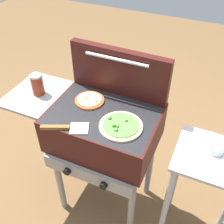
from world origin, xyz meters
The scene contains 9 objects.
ground_plane centered at (0.00, 0.00, 0.00)m, with size 8.00×8.00×0.00m, color brown.
grill centered at (-0.01, 0.00, 0.76)m, with size 0.96×0.53×0.90m.
grill_lid_open centered at (0.00, 0.21, 1.05)m, with size 0.63×0.09×0.30m.
pizza_veggie centered at (0.13, -0.07, 0.91)m, with size 0.24×0.24×0.03m.
pizza_cheese centered at (-0.13, 0.06, 0.91)m, with size 0.18×0.18×0.03m.
sauce_jar centered at (-0.46, 0.00, 0.97)m, with size 0.08×0.08×0.14m.
spatula centered at (-0.13, -0.21, 0.91)m, with size 0.26×0.16×0.02m.
prep_table centered at (0.66, 0.00, 0.58)m, with size 0.44×0.36×0.82m.
topping_bowl_near centered at (0.63, 0.04, 0.84)m, with size 0.10×0.10×0.04m.
Camera 1 is at (0.53, -1.06, 1.91)m, focal length 42.97 mm.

